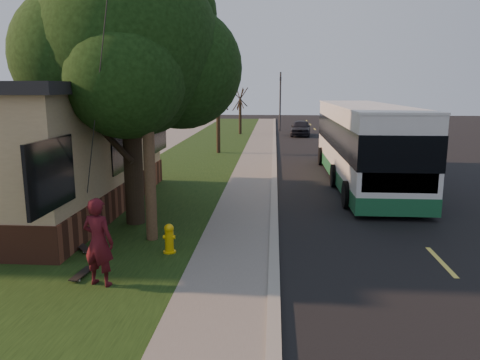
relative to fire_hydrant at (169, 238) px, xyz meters
name	(u,v)px	position (x,y,z in m)	size (l,w,h in m)	color
ground	(274,258)	(2.60, 0.00, -0.43)	(120.00, 120.00, 0.00)	black
road	(363,180)	(6.60, 10.00, -0.43)	(8.00, 80.00, 0.01)	black
curb	(274,178)	(2.60, 10.00, -0.37)	(0.25, 80.00, 0.12)	gray
sidewalk	(252,178)	(1.60, 10.00, -0.39)	(2.00, 80.00, 0.08)	slate
grass_verge	(177,177)	(-1.90, 10.00, -0.40)	(5.00, 80.00, 0.07)	black
fire_hydrant	(169,238)	(0.00, 0.00, 0.00)	(0.32, 0.32, 0.74)	#E0B20B
utility_pole	(145,66)	(-0.71, 0.99, 4.20)	(2.86, 3.21, 9.07)	#473321
leafy_tree	(131,50)	(-1.57, 2.65, 4.73)	(6.30, 6.00, 7.80)	black
bare_tree_near	(218,119)	(-0.90, 18.00, 1.72)	(1.38, 1.21, 4.31)	black
bare_tree_far	(240,112)	(-0.40, 30.00, 1.57)	(1.38, 1.21, 4.03)	black
traffic_signal	(280,97)	(3.10, 34.00, 2.73)	(0.18, 0.22, 5.50)	#2D2D30
transit_bus	(363,142)	(6.41, 9.55, 1.37)	(2.88, 12.50, 3.38)	silver
skateboarder	(98,242)	(-1.01, -2.01, 0.57)	(0.68, 0.45, 1.86)	#430D15
skateboard_main	(82,274)	(-1.58, -1.62, -0.31)	(0.27, 0.83, 0.08)	black
skateboard_spare	(83,248)	(-2.24, 0.03, -0.30)	(0.71, 0.77, 0.08)	black
dumpster	(30,180)	(-6.57, 5.66, 0.26)	(1.61, 1.34, 1.30)	black
distant_car	(301,128)	(4.84, 29.54, 0.25)	(1.60, 3.98, 1.36)	black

